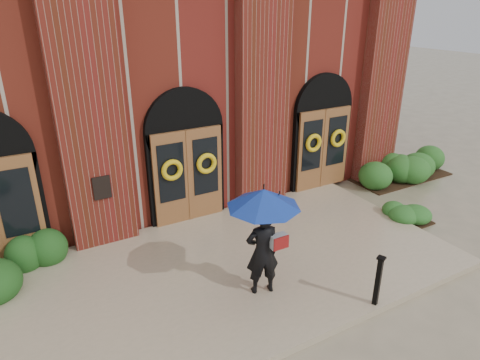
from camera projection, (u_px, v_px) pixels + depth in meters
ground at (239, 274)px, 9.54m from camera, size 90.00×90.00×0.00m
landing at (236, 268)px, 9.63m from camera, size 10.00×5.30×0.15m
church_building at (118, 65)px, 15.22m from camera, size 16.20×12.53×7.00m
man_with_umbrella at (263, 222)px, 8.14m from camera, size 1.74×1.74×2.27m
metal_post at (378, 280)px, 8.16m from camera, size 0.19×0.19×1.07m
hedge_wall_right at (402, 166)px, 14.61m from camera, size 3.24×1.29×0.83m
hedge_front_right at (400, 213)px, 11.77m from camera, size 1.27×1.09×0.45m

